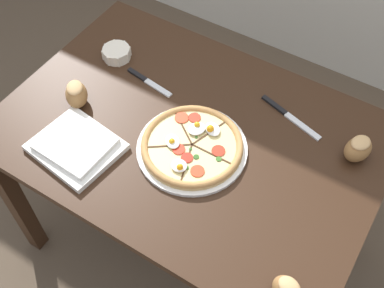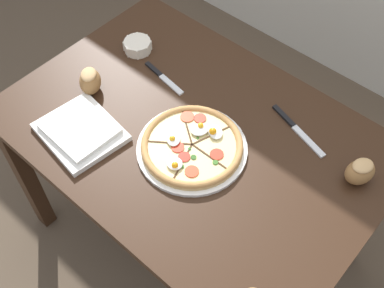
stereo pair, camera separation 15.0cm
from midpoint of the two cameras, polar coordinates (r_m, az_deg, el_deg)
name	(u,v)px [view 1 (the left image)]	position (r m, az deg, el deg)	size (l,w,h in m)	color
ground_plane	(190,237)	(2.22, -2.17, -11.13)	(12.00, 12.00, 0.00)	brown
dining_table	(190,152)	(1.66, -2.86, -1.13)	(1.24, 0.86, 0.77)	#331E11
pizza	(192,146)	(1.51, -2.84, -0.42)	(0.35, 0.35, 0.05)	white
ramekin_bowl	(117,53)	(1.82, -11.31, 10.41)	(0.11, 0.11, 0.04)	silver
napkin_folded	(76,146)	(1.57, -16.28, -0.40)	(0.29, 0.25, 0.04)	silver
bread_piece_near	(358,148)	(1.53, 16.50, -0.69)	(0.10, 0.12, 0.09)	olive
bread_piece_mid	(76,94)	(1.68, -16.08, 5.58)	(0.12, 0.12, 0.09)	olive
knife_main	(290,117)	(1.62, 8.94, 3.06)	(0.24, 0.09, 0.01)	silver
knife_spare	(149,82)	(1.72, -7.66, 7.16)	(0.20, 0.05, 0.01)	silver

